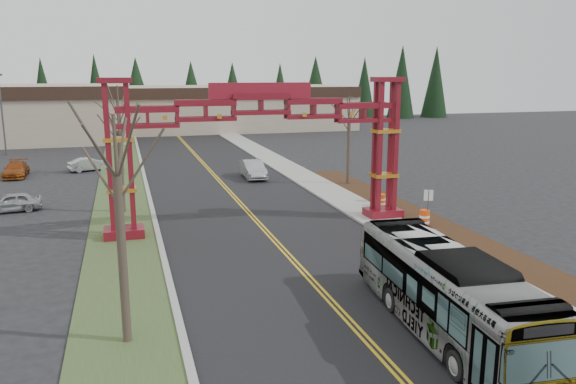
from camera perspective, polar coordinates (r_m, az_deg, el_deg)
name	(u,v)px	position (r m, az deg, el deg)	size (l,w,h in m)	color
ground	(403,380)	(18.29, 11.64, -18.23)	(200.00, 200.00, 0.00)	black
road	(239,202)	(40.64, -5.01, -1.02)	(12.00, 110.00, 0.02)	black
lane_line_left	(237,202)	(40.61, -5.18, -1.01)	(0.12, 100.00, 0.01)	gold
lane_line_right	(241,202)	(40.66, -4.85, -0.99)	(0.12, 100.00, 0.01)	gold
curb_right	(319,196)	(42.23, 3.19, -0.41)	(0.30, 110.00, 0.15)	#9F9F9A
sidewalk_right	(337,195)	(42.73, 5.02, -0.29)	(2.60, 110.00, 0.14)	gray
landscape_strip	(489,251)	(31.18, 19.72, -5.65)	(2.60, 50.00, 0.12)	black
grass_median	(124,209)	(39.89, -16.35, -1.67)	(4.00, 110.00, 0.08)	#3A4D26
curb_left	(151,207)	(39.91, -13.70, -1.47)	(0.30, 110.00, 0.15)	#9F9F9A
gateway_arch	(261,128)	(32.91, -2.76, 6.49)	(18.20, 1.60, 8.90)	#5A0B14
retail_building_east	(232,107)	(95.62, -5.74, 8.57)	(38.00, 20.30, 7.00)	tan
conifer_treeline	(166,88)	(106.17, -12.28, 10.31)	(116.10, 5.60, 13.00)	black
transit_bus	(447,293)	(20.86, 15.89, -9.80)	(2.61, 11.15, 3.10)	#93959A
silver_sedan	(253,169)	(49.71, -3.58, 2.32)	(1.68, 4.81, 1.58)	#A5A8AD
parked_car_near_a	(11,202)	(41.89, -26.30, -0.94)	(1.54, 3.82, 1.30)	#A7ACAF
parked_car_mid_a	(16,169)	(55.85, -25.92, 2.07)	(1.88, 4.64, 1.35)	#8E4013
parked_car_far_a	(89,164)	(56.59, -19.54, 2.67)	(1.35, 3.86, 1.27)	#B7B9C0
bare_tree_median_near	(117,177)	(19.05, -16.97, 1.42)	(3.04, 3.04, 7.86)	#382D26
bare_tree_median_mid	(119,131)	(38.13, -16.82, 5.91)	(2.98, 2.98, 7.43)	#382D26
bare_tree_median_far	(119,111)	(52.85, -16.82, 7.91)	(3.34, 3.34, 8.07)	#382D26
bare_tree_right_far	(349,120)	(46.29, 6.23, 7.28)	(2.90, 2.90, 7.33)	#382D26
light_pole_far	(2,109)	(70.69, -27.09, 7.55)	(0.79, 0.39, 9.06)	#3F3F44
street_sign	(428,201)	(34.23, 14.06, -0.89)	(0.52, 0.22, 2.38)	#3F3F44
barrel_south	(424,219)	(34.61, 13.68, -2.69)	(0.60, 0.60, 1.12)	#EC470D
barrel_mid	(382,201)	(39.13, 9.48, -0.92)	(0.53, 0.53, 0.99)	#EC470D
barrel_north	(375,196)	(40.56, 8.82, -0.41)	(0.56, 0.56, 1.04)	#EC470D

